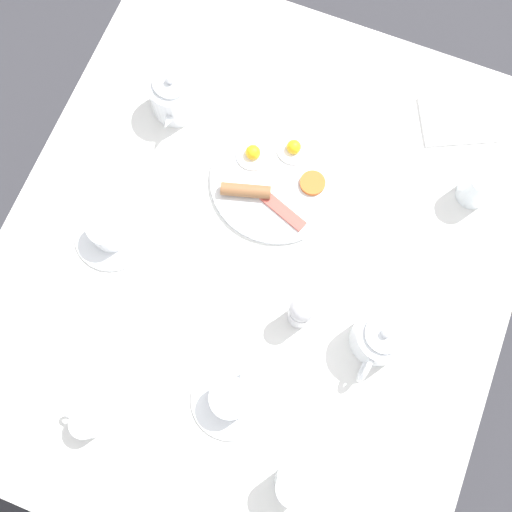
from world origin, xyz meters
The scene contains 13 objects.
ground_plane centered at (0.00, 0.00, 0.00)m, with size 8.00×8.00×0.00m, color #333338.
table centered at (0.00, 0.00, 0.65)m, with size 1.02×1.18×0.71m.
breakfast_plate centered at (0.02, -0.17, 0.72)m, with size 0.28×0.28×0.04m.
teapot_near centered at (0.28, -0.25, 0.76)m, with size 0.10×0.18×0.12m.
teapot_far centered at (-0.28, 0.07, 0.76)m, with size 0.10×0.19×0.12m.
teacup_with_saucer_left centered at (0.29, 0.06, 0.74)m, with size 0.15×0.15×0.07m.
teacup_with_saucer_right centered at (-0.06, 0.27, 0.74)m, with size 0.15×0.15×0.07m.
water_glass_tall centered at (-0.37, -0.29, 0.75)m, with size 0.07×0.07×0.09m.
water_glass_short centered at (-0.22, 0.37, 0.76)m, with size 0.07×0.07×0.10m.
creamer_jug centered at (0.17, 0.41, 0.74)m, with size 0.08×0.06×0.05m.
salt_grinder centered at (-0.12, 0.08, 0.77)m, with size 0.05×0.05×0.11m.
napkin_folded centered at (-0.29, -0.45, 0.71)m, with size 0.19×0.17×0.01m.
knife_by_plate centered at (0.33, 0.33, 0.71)m, with size 0.08×0.20×0.00m.
Camera 1 is at (-0.11, 0.28, 1.88)m, focal length 42.00 mm.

